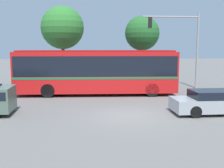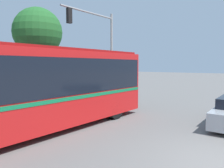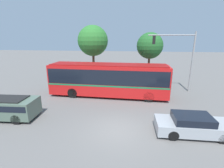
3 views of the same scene
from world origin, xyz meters
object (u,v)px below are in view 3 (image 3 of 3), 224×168
at_px(traffic_light_pole, 181,53).
at_px(street_tree_centre, 150,46).
at_px(suv_left_lane, 4,106).
at_px(street_tree_left, 93,41).
at_px(city_bus, 108,78).
at_px(sedan_foreground, 193,125).

xyz_separation_m(traffic_light_pole, street_tree_centre, (-3.09, 3.07, 0.63)).
xyz_separation_m(suv_left_lane, street_tree_left, (3.59, 12.97, 4.56)).
relative_size(city_bus, traffic_light_pole, 1.85).
xyz_separation_m(city_bus, traffic_light_pole, (7.54, 2.76, 2.37)).
bearing_deg(street_tree_centre, suv_left_lane, -134.03).
bearing_deg(city_bus, traffic_light_pole, 20.99).
xyz_separation_m(city_bus, suv_left_lane, (-6.90, -5.91, -0.98)).
bearing_deg(sedan_foreground, street_tree_centre, 97.29).
distance_m(street_tree_left, street_tree_centre, 7.88).
relative_size(city_bus, sedan_foreground, 2.63).
bearing_deg(street_tree_centre, street_tree_left, 170.95).
xyz_separation_m(suv_left_lane, street_tree_centre, (11.35, 11.74, 3.98)).
bearing_deg(traffic_light_pole, sedan_foreground, 82.35).
bearing_deg(sedan_foreground, street_tree_left, 124.34).
bearing_deg(city_bus, sedan_foreground, -43.84).
distance_m(city_bus, traffic_light_pole, 8.37).
bearing_deg(sedan_foreground, city_bus, 133.74).
height_order(city_bus, street_tree_centre, street_tree_centre).
relative_size(suv_left_lane, street_tree_left, 0.64).
distance_m(sedan_foreground, traffic_light_pole, 9.81).
bearing_deg(traffic_light_pole, street_tree_left, -21.63).
distance_m(suv_left_lane, traffic_light_pole, 17.17).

